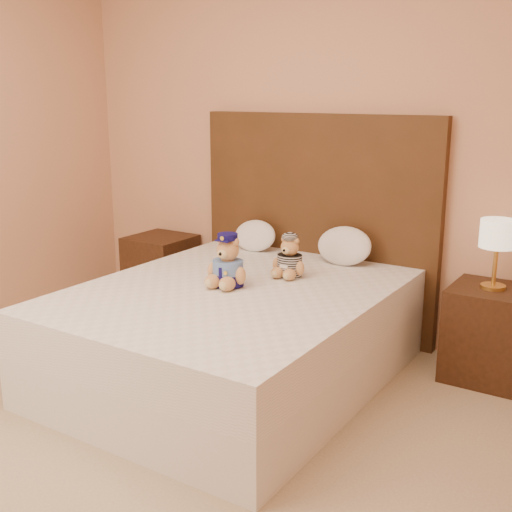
{
  "coord_description": "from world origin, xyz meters",
  "views": [
    {
      "loc": [
        2.01,
        -1.68,
        1.64
      ],
      "look_at": [
        -0.01,
        1.45,
        0.68
      ],
      "focal_mm": 45.0,
      "sensor_mm": 36.0,
      "label": 1
    }
  ],
  "objects_px": {
    "nightstand_right": "(489,333)",
    "pillow_left": "(255,234)",
    "bed": "(234,333)",
    "nightstand_left": "(161,271)",
    "pillow_right": "(344,244)",
    "teddy_prisoner": "(290,256)",
    "lamp": "(498,237)",
    "teddy_police": "(228,260)"
  },
  "relations": [
    {
      "from": "teddy_police",
      "to": "pillow_left",
      "type": "bearing_deg",
      "value": 109.97
    },
    {
      "from": "teddy_prisoner",
      "to": "pillow_left",
      "type": "distance_m",
      "value": 0.71
    },
    {
      "from": "bed",
      "to": "nightstand_left",
      "type": "bearing_deg",
      "value": 147.38
    },
    {
      "from": "nightstand_right",
      "to": "lamp",
      "type": "xyz_separation_m",
      "value": [
        -0.0,
        0.0,
        0.57
      ]
    },
    {
      "from": "teddy_police",
      "to": "pillow_left",
      "type": "height_order",
      "value": "teddy_police"
    },
    {
      "from": "bed",
      "to": "nightstand_right",
      "type": "relative_size",
      "value": 3.64
    },
    {
      "from": "nightstand_left",
      "to": "lamp",
      "type": "relative_size",
      "value": 1.38
    },
    {
      "from": "nightstand_left",
      "to": "nightstand_right",
      "type": "distance_m",
      "value": 2.5
    },
    {
      "from": "pillow_left",
      "to": "pillow_right",
      "type": "distance_m",
      "value": 0.69
    },
    {
      "from": "lamp",
      "to": "teddy_police",
      "type": "height_order",
      "value": "lamp"
    },
    {
      "from": "lamp",
      "to": "bed",
      "type": "bearing_deg",
      "value": -147.38
    },
    {
      "from": "bed",
      "to": "pillow_right",
      "type": "xyz_separation_m",
      "value": [
        0.3,
        0.83,
        0.41
      ]
    },
    {
      "from": "lamp",
      "to": "pillow_left",
      "type": "distance_m",
      "value": 1.65
    },
    {
      "from": "nightstand_left",
      "to": "pillow_right",
      "type": "height_order",
      "value": "pillow_right"
    },
    {
      "from": "nightstand_left",
      "to": "nightstand_right",
      "type": "xyz_separation_m",
      "value": [
        2.5,
        0.0,
        0.0
      ]
    },
    {
      "from": "nightstand_right",
      "to": "pillow_right",
      "type": "bearing_deg",
      "value": 178.19
    },
    {
      "from": "nightstand_left",
      "to": "pillow_right",
      "type": "bearing_deg",
      "value": 1.11
    },
    {
      "from": "teddy_prisoner",
      "to": "nightstand_right",
      "type": "bearing_deg",
      "value": 21.24
    },
    {
      "from": "lamp",
      "to": "teddy_police",
      "type": "relative_size",
      "value": 1.31
    },
    {
      "from": "nightstand_right",
      "to": "teddy_prisoner",
      "type": "height_order",
      "value": "teddy_prisoner"
    },
    {
      "from": "lamp",
      "to": "teddy_prisoner",
      "type": "xyz_separation_m",
      "value": [
        -1.1,
        -0.42,
        -0.17
      ]
    },
    {
      "from": "nightstand_left",
      "to": "lamp",
      "type": "bearing_deg",
      "value": 0.0
    },
    {
      "from": "nightstand_right",
      "to": "pillow_right",
      "type": "relative_size",
      "value": 1.47
    },
    {
      "from": "nightstand_right",
      "to": "lamp",
      "type": "bearing_deg",
      "value": 180.0
    },
    {
      "from": "bed",
      "to": "teddy_police",
      "type": "relative_size",
      "value": 6.54
    },
    {
      "from": "bed",
      "to": "nightstand_right",
      "type": "bearing_deg",
      "value": 32.62
    },
    {
      "from": "teddy_prisoner",
      "to": "lamp",
      "type": "bearing_deg",
      "value": 21.24
    },
    {
      "from": "lamp",
      "to": "teddy_prisoner",
      "type": "height_order",
      "value": "lamp"
    },
    {
      "from": "nightstand_left",
      "to": "pillow_left",
      "type": "distance_m",
      "value": 0.94
    },
    {
      "from": "nightstand_left",
      "to": "teddy_prisoner",
      "type": "distance_m",
      "value": 1.52
    },
    {
      "from": "lamp",
      "to": "teddy_prisoner",
      "type": "relative_size",
      "value": 1.59
    },
    {
      "from": "nightstand_right",
      "to": "pillow_left",
      "type": "height_order",
      "value": "pillow_left"
    },
    {
      "from": "lamp",
      "to": "teddy_police",
      "type": "bearing_deg",
      "value": -148.89
    },
    {
      "from": "pillow_right",
      "to": "lamp",
      "type": "bearing_deg",
      "value": -1.81
    },
    {
      "from": "teddy_police",
      "to": "bed",
      "type": "bearing_deg",
      "value": -21.55
    },
    {
      "from": "bed",
      "to": "pillow_right",
      "type": "height_order",
      "value": "pillow_right"
    },
    {
      "from": "teddy_police",
      "to": "teddy_prisoner",
      "type": "xyz_separation_m",
      "value": [
        0.2,
        0.36,
        -0.03
      ]
    },
    {
      "from": "teddy_prisoner",
      "to": "pillow_left",
      "type": "xyz_separation_m",
      "value": [
        -0.54,
        0.45,
        -0.01
      ]
    },
    {
      "from": "nightstand_right",
      "to": "pillow_left",
      "type": "distance_m",
      "value": 1.69
    },
    {
      "from": "bed",
      "to": "pillow_left",
      "type": "distance_m",
      "value": 1.0
    },
    {
      "from": "nightstand_right",
      "to": "teddy_police",
      "type": "bearing_deg",
      "value": -148.89
    },
    {
      "from": "pillow_left",
      "to": "nightstand_left",
      "type": "bearing_deg",
      "value": -178.0
    }
  ]
}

